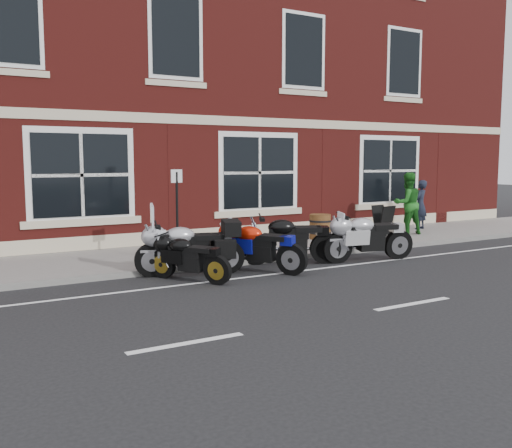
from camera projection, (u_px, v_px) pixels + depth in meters
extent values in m
plane|color=black|center=(307.00, 273.00, 11.90)|extent=(80.00, 80.00, 0.00)
cube|color=slate|center=(238.00, 250.00, 14.47)|extent=(30.00, 3.00, 0.12)
cube|color=slate|center=(271.00, 259.00, 13.11)|extent=(30.00, 0.16, 0.12)
cube|color=maroon|center=(138.00, 56.00, 20.24)|extent=(24.00, 12.00, 12.00)
cylinder|color=black|center=(152.00, 260.00, 11.43)|extent=(0.70, 0.32, 0.69)
cylinder|color=black|center=(228.00, 257.00, 11.81)|extent=(0.70, 0.32, 0.69)
cube|color=black|center=(187.00, 241.00, 11.56)|extent=(0.90, 0.48, 0.24)
ellipsoid|color=#A7A7AC|center=(179.00, 235.00, 11.51)|extent=(0.68, 0.54, 0.34)
cube|color=black|center=(208.00, 236.00, 11.66)|extent=(0.64, 0.43, 0.11)
cube|color=silver|center=(152.00, 216.00, 11.34)|extent=(0.17, 0.44, 0.48)
cylinder|color=black|center=(229.00, 253.00, 12.30)|extent=(0.46, 0.63, 0.66)
cylinder|color=black|center=(293.00, 259.00, 11.60)|extent=(0.46, 0.63, 0.66)
cube|color=black|center=(258.00, 239.00, 11.93)|extent=(0.65, 0.83, 0.23)
ellipsoid|color=red|center=(251.00, 233.00, 11.99)|extent=(0.62, 0.69, 0.33)
cube|color=black|center=(276.00, 237.00, 11.73)|extent=(0.53, 0.62, 0.10)
cylinder|color=black|center=(164.00, 264.00, 11.35)|extent=(0.39, 0.55, 0.57)
cylinder|color=black|center=(218.00, 270.00, 10.72)|extent=(0.39, 0.55, 0.57)
cube|color=black|center=(188.00, 251.00, 11.02)|extent=(0.55, 0.72, 0.20)
ellipsoid|color=black|center=(182.00, 245.00, 11.08)|extent=(0.53, 0.59, 0.29)
cube|color=black|center=(203.00, 249.00, 10.84)|extent=(0.45, 0.54, 0.09)
cylinder|color=black|center=(336.00, 248.00, 12.95)|extent=(0.72, 0.28, 0.70)
cylinder|color=black|center=(397.00, 244.00, 13.45)|extent=(0.72, 0.28, 0.70)
cube|color=black|center=(366.00, 230.00, 13.14)|extent=(0.91, 0.43, 0.24)
ellipsoid|color=#ABAAAF|center=(359.00, 225.00, 13.07)|extent=(0.68, 0.51, 0.35)
cube|color=black|center=(383.00, 226.00, 13.27)|extent=(0.65, 0.40, 0.11)
cylinder|color=black|center=(256.00, 249.00, 12.77)|extent=(0.69, 0.42, 0.70)
cylinder|color=black|center=(325.00, 248.00, 12.92)|extent=(0.69, 0.42, 0.70)
cube|color=black|center=(288.00, 232.00, 12.80)|extent=(0.90, 0.60, 0.24)
ellipsoid|color=black|center=(281.00, 227.00, 12.77)|extent=(0.72, 0.61, 0.35)
cube|color=black|center=(307.00, 228.00, 12.83)|extent=(0.66, 0.51, 0.11)
imported|color=black|center=(420.00, 205.00, 18.22)|extent=(0.68, 0.58, 1.57)
imported|color=#1D641C|center=(407.00, 203.00, 16.96)|extent=(1.01, 0.86, 1.84)
cylinder|color=#472E13|center=(320.00, 227.00, 16.02)|extent=(0.60, 0.60, 0.69)
cylinder|color=black|center=(320.00, 232.00, 16.03)|extent=(0.62, 0.62, 0.05)
cylinder|color=black|center=(320.00, 221.00, 16.00)|extent=(0.62, 0.62, 0.05)
cylinder|color=black|center=(177.00, 217.00, 12.39)|extent=(0.05, 0.05, 1.96)
cube|color=silver|center=(177.00, 176.00, 12.29)|extent=(0.28, 0.08, 0.29)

